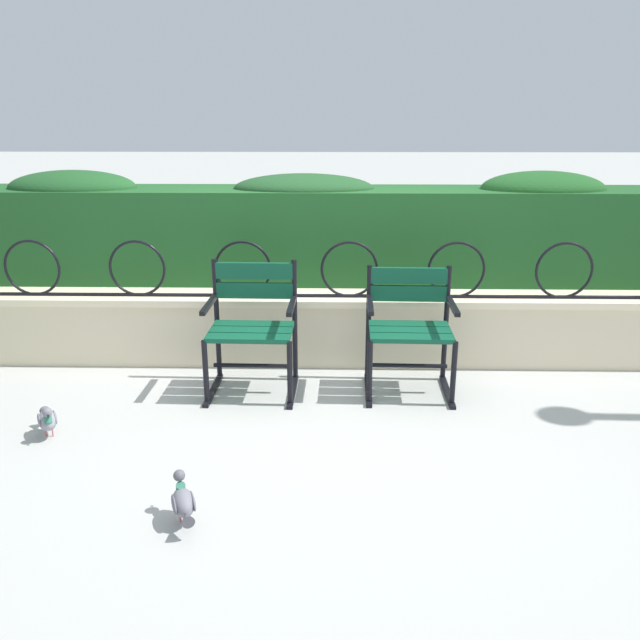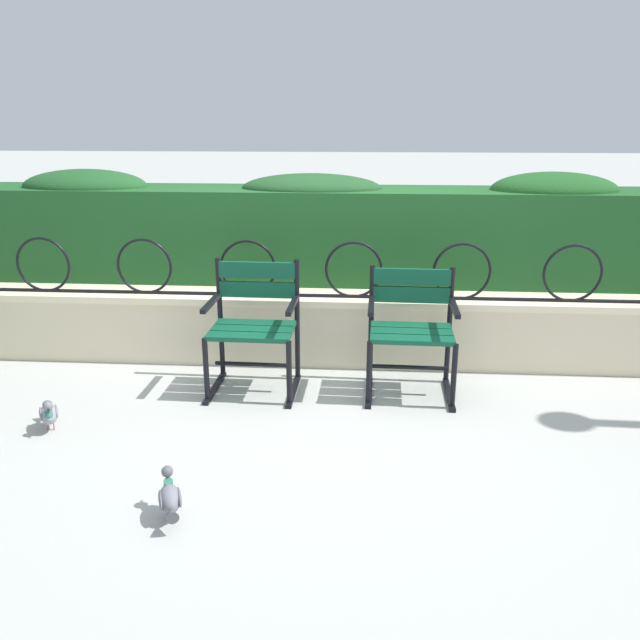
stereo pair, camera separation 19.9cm
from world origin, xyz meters
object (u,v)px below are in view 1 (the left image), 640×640
object	(u,v)px
park_chair_left	(252,324)
pigeon_near_chairs	(183,502)
pigeon_far_side	(47,419)
park_chair_right	(409,326)

from	to	relation	value
park_chair_left	pigeon_near_chairs	world-z (taller)	park_chair_left
park_chair_left	pigeon_far_side	distance (m)	1.39
park_chair_left	pigeon_far_side	xyz separation A→B (m)	(-1.13, -0.72, -0.35)
park_chair_right	pigeon_near_chairs	size ratio (longest dim) A/B	2.95
park_chair_left	pigeon_far_side	world-z (taller)	park_chair_left
park_chair_left	park_chair_right	world-z (taller)	park_chair_left
park_chair_left	pigeon_far_side	size ratio (longest dim) A/B	3.24
park_chair_left	pigeon_far_side	bearing A→B (deg)	-147.42
park_chair_right	pigeon_near_chairs	xyz separation A→B (m)	(-1.20, -1.57, -0.34)
pigeon_far_side	pigeon_near_chairs	bearing A→B (deg)	-39.88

